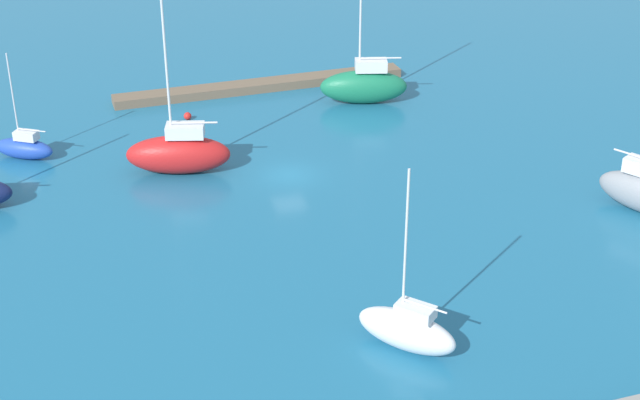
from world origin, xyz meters
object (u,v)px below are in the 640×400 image
(pier_dock, at_px, (261,85))
(sailboat_green_lone_north, at_px, (364,85))
(sailboat_red_center_basin, at_px, (179,153))
(mooring_buoy_red, at_px, (188,116))
(sailboat_blue_mid_basin, at_px, (24,147))
(sailboat_white_far_south, at_px, (407,329))

(pier_dock, height_order, sailboat_green_lone_north, sailboat_green_lone_north)
(sailboat_red_center_basin, xyz_separation_m, mooring_buoy_red, (-2.71, -10.37, -1.34))
(pier_dock, xyz_separation_m, sailboat_red_center_basin, (10.76, 15.54, 1.27))
(sailboat_blue_mid_basin, distance_m, mooring_buoy_red, 14.44)
(sailboat_white_far_south, xyz_separation_m, sailboat_blue_mid_basin, (18.81, -33.22, -0.31))
(sailboat_green_lone_north, bearing_deg, sailboat_white_far_south, 89.43)
(pier_dock, distance_m, sailboat_green_lone_north, 10.19)
(sailboat_green_lone_north, distance_m, mooring_buoy_red, 16.11)
(pier_dock, height_order, mooring_buoy_red, pier_dock)
(pier_dock, bearing_deg, sailboat_red_center_basin, 55.30)
(mooring_buoy_red, bearing_deg, sailboat_blue_mid_basin, 15.42)
(mooring_buoy_red, bearing_deg, sailboat_red_center_basin, 75.38)
(sailboat_white_far_south, relative_size, mooring_buoy_red, 16.32)
(sailboat_white_far_south, bearing_deg, sailboat_red_center_basin, -23.93)
(sailboat_blue_mid_basin, relative_size, mooring_buoy_red, 12.90)
(sailboat_green_lone_north, bearing_deg, sailboat_red_center_basin, 43.06)
(sailboat_white_far_south, height_order, sailboat_blue_mid_basin, sailboat_white_far_south)
(sailboat_white_far_south, distance_m, sailboat_blue_mid_basin, 38.18)
(pier_dock, relative_size, sailboat_white_far_south, 2.51)
(sailboat_white_far_south, bearing_deg, sailboat_blue_mid_basin, -10.32)
(sailboat_green_lone_north, xyz_separation_m, sailboat_white_far_south, (11.12, 36.01, -0.45))
(sailboat_blue_mid_basin, bearing_deg, sailboat_white_far_south, 153.18)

